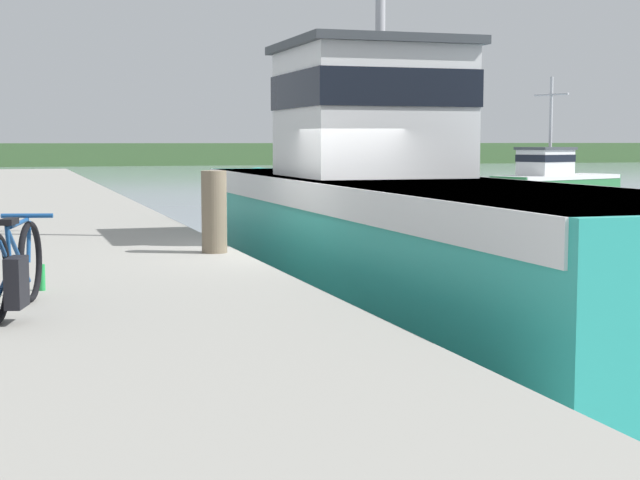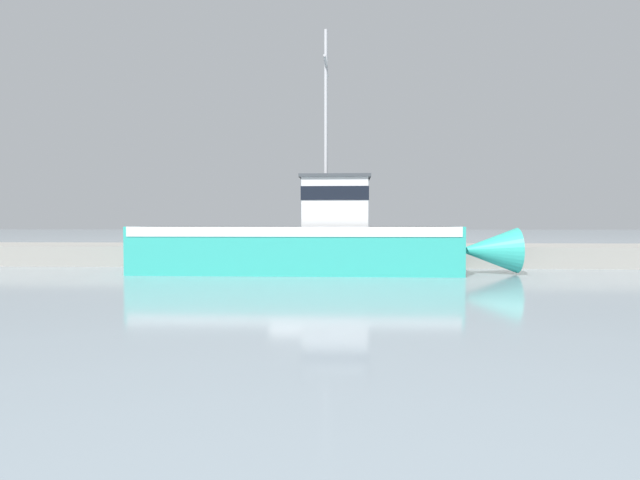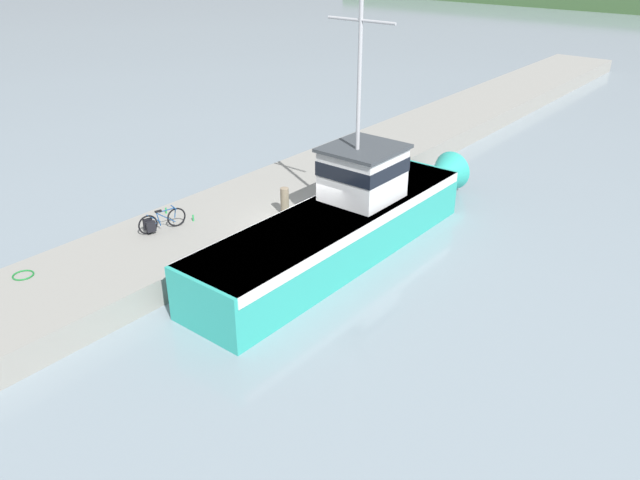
{
  "view_description": "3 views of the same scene",
  "coord_description": "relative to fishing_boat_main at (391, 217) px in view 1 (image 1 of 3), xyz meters",
  "views": [
    {
      "loc": [
        -3.82,
        -11.96,
        2.33
      ],
      "look_at": [
        -0.66,
        -1.99,
        1.27
      ],
      "focal_mm": 55.0,
      "sensor_mm": 36.0,
      "label": 1
    },
    {
      "loc": [
        20.61,
        1.94,
        1.91
      ],
      "look_at": [
        0.09,
        0.82,
        1.26
      ],
      "focal_mm": 28.0,
      "sensor_mm": 36.0,
      "label": 2
    },
    {
      "loc": [
        13.18,
        -15.74,
        10.58
      ],
      "look_at": [
        1.5,
        -1.29,
        1.28
      ],
      "focal_mm": 35.0,
      "sensor_mm": 36.0,
      "label": 3
    }
  ],
  "objects": [
    {
      "name": "ground_plane",
      "position": [
        -1.22,
        -0.64,
        -1.29
      ],
      "size": [
        320.0,
        320.0,
        0.0
      ],
      "primitive_type": "plane",
      "color": "#84939E"
    },
    {
      "name": "dock_pier",
      "position": [
        -4.51,
        -0.64,
        -0.83
      ],
      "size": [
        4.52,
        80.0,
        0.93
      ],
      "primitive_type": "cube",
      "color": "gray",
      "rests_on": "ground_plane"
    },
    {
      "name": "far_shoreline",
      "position": [
        28.78,
        83.26,
        -0.22
      ],
      "size": [
        180.0,
        5.0,
        2.15
      ],
      "primitive_type": "cube",
      "color": "#426638",
      "rests_on": "ground_plane"
    },
    {
      "name": "fishing_boat_main",
      "position": [
        0.0,
        0.0,
        0.0
      ],
      "size": [
        2.99,
        14.75,
        9.4
      ],
      "rotation": [
        0.0,
        0.0,
        -0.0
      ],
      "color": "teal",
      "rests_on": "ground_plane"
    },
    {
      "name": "boat_green_anchored",
      "position": [
        17.28,
        24.69,
        -0.52
      ],
      "size": [
        7.53,
        4.05,
        5.07
      ],
      "rotation": [
        0.0,
        0.0,
        1.92
      ],
      "color": "#337F47",
      "rests_on": "ground_plane"
    },
    {
      "name": "bicycle_touring",
      "position": [
        -5.06,
        -4.43,
        -0.0
      ],
      "size": [
        0.69,
        1.75,
        0.79
      ],
      "rotation": [
        0.0,
        0.0,
        -0.25
      ],
      "color": "black",
      "rests_on": "dock_pier"
    },
    {
      "name": "mooring_post",
      "position": [
        -2.59,
        -0.48,
        0.16
      ],
      "size": [
        0.32,
        0.32,
        1.03
      ],
      "primitive_type": "cylinder",
      "color": "#756651",
      "rests_on": "dock_pier"
    },
    {
      "name": "water_bottle_by_bike",
      "position": [
        -4.77,
        -3.1,
        -0.24
      ],
      "size": [
        0.06,
        0.06,
        0.25
      ],
      "primitive_type": "cylinder",
      "color": "green",
      "rests_on": "dock_pier"
    }
  ]
}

